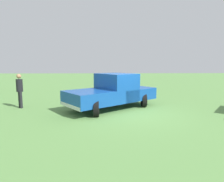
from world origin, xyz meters
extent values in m
plane|color=#5B8C47|center=(0.00, 0.00, 0.00)|extent=(80.00, 80.00, 0.00)
cylinder|color=black|center=(0.74, -1.50, 0.36)|extent=(0.72, 0.22, 0.72)
cylinder|color=black|center=(-0.54, -2.47, 0.36)|extent=(0.72, 0.22, 0.72)
cylinder|color=black|center=(-1.08, 0.92, 0.36)|extent=(0.72, 0.22, 0.72)
cylinder|color=black|center=(-2.37, -0.04, 0.36)|extent=(0.72, 0.22, 0.72)
cube|color=#144799|center=(0.04, -1.91, 0.70)|extent=(2.67, 2.66, 0.64)
cube|color=#144799|center=(-0.98, -0.55, 1.08)|extent=(2.44, 2.36, 1.40)
cube|color=slate|center=(-0.98, -0.55, 1.52)|extent=(2.18, 2.09, 0.48)
cube|color=#144799|center=(-1.55, 0.21, 0.68)|extent=(2.89, 2.97, 0.60)
cube|color=silver|center=(0.58, -2.62, 0.44)|extent=(1.54, 1.20, 0.16)
cylinder|color=black|center=(-1.17, -5.59, 0.43)|extent=(0.14, 0.14, 0.85)
cylinder|color=black|center=(-1.01, -5.46, 0.43)|extent=(0.14, 0.14, 0.85)
cylinder|color=black|center=(-1.09, -5.52, 1.17)|extent=(0.45, 0.45, 0.64)
sphere|color=#A87A56|center=(-1.09, -5.52, 1.65)|extent=(0.23, 0.23, 0.23)
camera|label=1|loc=(8.83, -1.12, 2.24)|focal=30.70mm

